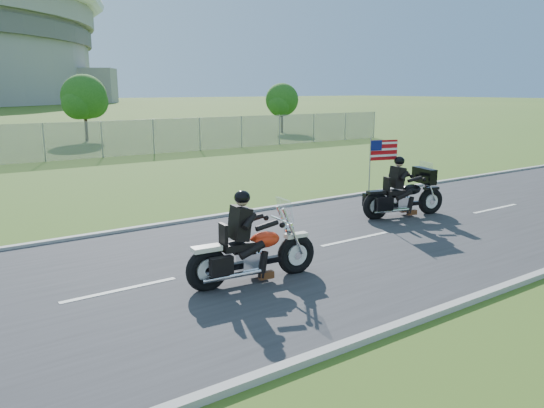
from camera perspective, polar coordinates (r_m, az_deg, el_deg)
ground at (r=11.17m, az=-6.20°, el=-7.23°), size 420.00×420.00×0.00m
road at (r=11.17m, az=-6.20°, el=-7.13°), size 120.00×8.00×0.04m
curb_north at (r=14.70m, az=-13.84°, el=-2.53°), size 120.00×0.18×0.12m
curb_south at (r=8.11m, az=8.20°, el=-14.76°), size 120.00×0.18×0.12m
tree_fence_near at (r=40.84m, az=-19.51°, el=10.57°), size 3.52×3.28×4.75m
tree_fence_far at (r=46.09m, az=1.09°, el=10.96°), size 3.08×2.87×4.20m
motorcycle_lead at (r=10.30m, az=-2.24°, el=-5.41°), size 2.79×0.83×1.88m
motorcycle_follow at (r=16.00m, az=13.98°, el=0.77°), size 2.69×1.18×2.28m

